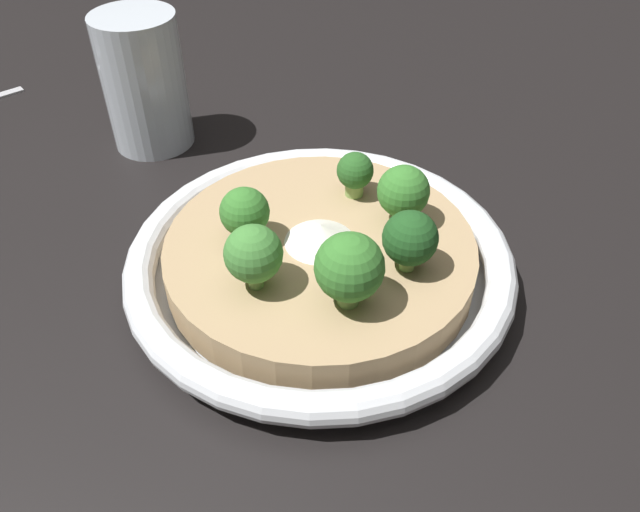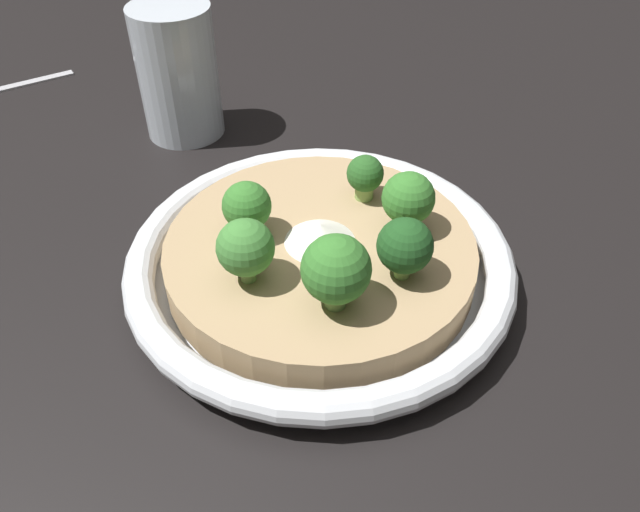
% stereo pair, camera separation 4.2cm
% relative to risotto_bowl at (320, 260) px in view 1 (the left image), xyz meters
% --- Properties ---
extents(ground_plane, '(6.00, 6.00, 0.00)m').
position_rel_risotto_bowl_xyz_m(ground_plane, '(0.00, 0.00, -0.02)').
color(ground_plane, black).
extents(risotto_bowl, '(0.26, 0.26, 0.03)m').
position_rel_risotto_bowl_xyz_m(risotto_bowl, '(0.00, 0.00, 0.00)').
color(risotto_bowl, silver).
rests_on(risotto_bowl, ground_plane).
extents(cheese_sprinkle, '(0.05, 0.05, 0.01)m').
position_rel_risotto_bowl_xyz_m(cheese_sprinkle, '(0.00, 0.00, 0.02)').
color(cheese_sprinkle, white).
rests_on(cheese_sprinkle, risotto_bowl).
extents(broccoli_back, '(0.03, 0.03, 0.03)m').
position_rel_risotto_bowl_xyz_m(broccoli_back, '(0.00, 0.06, 0.04)').
color(broccoli_back, '#84A856').
rests_on(broccoli_back, risotto_bowl).
extents(broccoli_front_right, '(0.04, 0.04, 0.05)m').
position_rel_risotto_bowl_xyz_m(broccoli_front_right, '(0.04, -0.04, 0.04)').
color(broccoli_front_right, '#668E47').
rests_on(broccoli_front_right, risotto_bowl).
extents(broccoli_back_right, '(0.04, 0.04, 0.04)m').
position_rel_risotto_bowl_xyz_m(broccoli_back_right, '(0.04, 0.04, 0.04)').
color(broccoli_back_right, '#759E4C').
rests_on(broccoli_back_right, risotto_bowl).
extents(broccoli_left, '(0.03, 0.03, 0.04)m').
position_rel_risotto_bowl_xyz_m(broccoli_left, '(-0.05, -0.02, 0.04)').
color(broccoli_left, '#668E47').
rests_on(broccoli_left, risotto_bowl).
extents(broccoli_right, '(0.03, 0.03, 0.04)m').
position_rel_risotto_bowl_xyz_m(broccoli_right, '(0.06, 0.00, 0.04)').
color(broccoli_right, '#759E4C').
rests_on(broccoli_right, risotto_bowl).
extents(broccoli_front_left, '(0.04, 0.04, 0.04)m').
position_rel_risotto_bowl_xyz_m(broccoli_front_left, '(-0.02, -0.05, 0.04)').
color(broccoli_front_left, '#668E47').
rests_on(broccoli_front_left, risotto_bowl).
extents(drinking_glass, '(0.07, 0.07, 0.12)m').
position_rel_risotto_bowl_xyz_m(drinking_glass, '(-0.22, 0.10, 0.04)').
color(drinking_glass, silver).
rests_on(drinking_glass, ground_plane).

